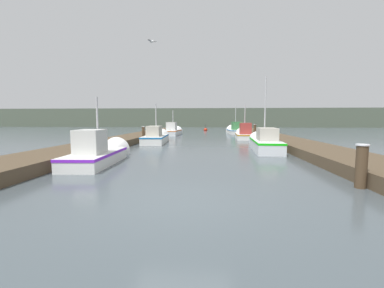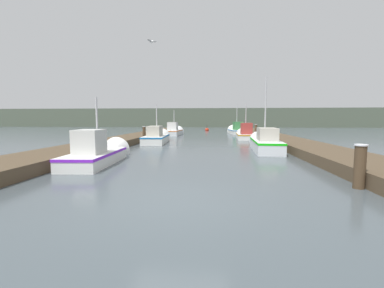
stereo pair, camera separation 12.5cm
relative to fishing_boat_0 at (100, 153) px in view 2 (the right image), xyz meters
The scene contains 16 objects.
ground_plane 6.37m from the fishing_boat_0, 50.82° to the right, with size 200.00×200.00×0.00m.
dock_left 11.27m from the fishing_boat_0, 100.83° to the left, with size 2.57×40.00×0.44m.
dock_right 15.02m from the fishing_boat_0, 47.47° to the left, with size 2.57×40.00×0.44m.
distant_shore_ridge 55.74m from the fishing_boat_0, 85.86° to the left, with size 120.00×16.00×4.31m.
fishing_boat_0 is the anchor object (origin of this frame).
fishing_boat_1 9.57m from the fishing_boat_0, 34.36° to the left, with size 1.68×6.14×4.66m.
fishing_boat_2 9.56m from the fishing_boat_0, 87.85° to the left, with size 1.85×5.54×3.49m.
fishing_boat_3 16.21m from the fishing_boat_0, 61.15° to the left, with size 1.74×4.82×3.68m.
fishing_boat_4 19.07m from the fishing_boat_0, 89.21° to the left, with size 1.69×4.98×3.27m.
fishing_boat_5 24.17m from the fishing_boat_0, 71.36° to the left, with size 2.17×5.02×4.18m.
mooring_piling_0 21.90m from the fishing_boat_0, 66.29° to the left, with size 0.32×0.32×1.41m.
mooring_piling_1 9.83m from the fishing_boat_0, 94.51° to the left, with size 0.27×0.27×1.26m.
mooring_piling_2 9.37m from the fishing_boat_0, 21.37° to the right, with size 0.33×0.33×1.19m.
mooring_piling_3 18.06m from the fishing_boat_0, 59.96° to the left, with size 0.28×0.28×1.35m.
channel_buoy 30.31m from the fishing_boat_0, 82.89° to the left, with size 0.57×0.57×1.07m.
seagull_lead 6.44m from the fishing_boat_0, 62.17° to the left, with size 0.43×0.51×0.12m.
Camera 2 is at (0.84, -5.55, 1.85)m, focal length 24.00 mm.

